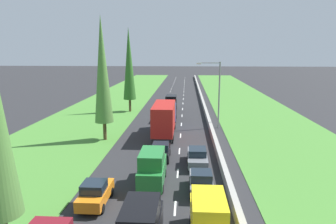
{
  "coord_description": "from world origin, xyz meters",
  "views": [
    {
      "loc": [
        2.41,
        -3.93,
        10.39
      ],
      "look_at": [
        -0.33,
        41.46,
        1.32
      ],
      "focal_mm": 32.77,
      "sensor_mm": 36.0,
      "label": 1
    }
  ],
  "objects_px": {
    "grey_hatchback_right_lane": "(201,182)",
    "green_van_centre_lane": "(152,168)",
    "black_hatchback_centre_lane": "(161,151)",
    "orange_hatchback_left_lane": "(95,193)",
    "poplar_tree_third": "(129,64)",
    "street_light_mast": "(217,90)",
    "poplar_tree_second": "(102,70)",
    "black_van_centre_lane_sixth": "(171,103)",
    "black_van_centre_lane_fifth": "(170,112)",
    "red_box_truck_centre_lane": "(164,119)",
    "grey_sedan_right_lane": "(197,157)",
    "yellow_van_right_lane": "(208,220)"
  },
  "relations": [
    {
      "from": "black_van_centre_lane_sixth",
      "to": "poplar_tree_second",
      "type": "relative_size",
      "value": 0.34
    },
    {
      "from": "black_van_centre_lane_sixth",
      "to": "poplar_tree_third",
      "type": "relative_size",
      "value": 0.34
    },
    {
      "from": "grey_hatchback_right_lane",
      "to": "poplar_tree_third",
      "type": "distance_m",
      "value": 33.34
    },
    {
      "from": "grey_sedan_right_lane",
      "to": "black_van_centre_lane_fifth",
      "type": "bearing_deg",
      "value": 101.0
    },
    {
      "from": "green_van_centre_lane",
      "to": "grey_hatchback_right_lane",
      "type": "xyz_separation_m",
      "value": [
        3.77,
        -1.14,
        -0.56
      ]
    },
    {
      "from": "black_hatchback_centre_lane",
      "to": "street_light_mast",
      "type": "height_order",
      "value": "street_light_mast"
    },
    {
      "from": "grey_hatchback_right_lane",
      "to": "grey_sedan_right_lane",
      "type": "distance_m",
      "value": 5.62
    },
    {
      "from": "poplar_tree_second",
      "to": "poplar_tree_third",
      "type": "distance_m",
      "value": 17.43
    },
    {
      "from": "black_hatchback_centre_lane",
      "to": "street_light_mast",
      "type": "xyz_separation_m",
      "value": [
        6.49,
        12.99,
        4.4
      ]
    },
    {
      "from": "green_van_centre_lane",
      "to": "black_hatchback_centre_lane",
      "type": "distance_m",
      "value": 5.81
    },
    {
      "from": "black_hatchback_centre_lane",
      "to": "orange_hatchback_left_lane",
      "type": "distance_m",
      "value": 9.91
    },
    {
      "from": "poplar_tree_second",
      "to": "yellow_van_right_lane",
      "type": "bearing_deg",
      "value": -60.71
    },
    {
      "from": "orange_hatchback_left_lane",
      "to": "black_van_centre_lane_sixth",
      "type": "bearing_deg",
      "value": 84.03
    },
    {
      "from": "poplar_tree_second",
      "to": "poplar_tree_third",
      "type": "height_order",
      "value": "poplar_tree_second"
    },
    {
      "from": "orange_hatchback_left_lane",
      "to": "black_van_centre_lane_fifth",
      "type": "bearing_deg",
      "value": 81.98
    },
    {
      "from": "street_light_mast",
      "to": "black_van_centre_lane_fifth",
      "type": "bearing_deg",
      "value": 148.83
    },
    {
      "from": "red_box_truck_centre_lane",
      "to": "black_van_centre_lane_sixth",
      "type": "bearing_deg",
      "value": 89.93
    },
    {
      "from": "grey_hatchback_right_lane",
      "to": "black_van_centre_lane_sixth",
      "type": "distance_m",
      "value": 31.57
    },
    {
      "from": "black_hatchback_centre_lane",
      "to": "black_van_centre_lane_sixth",
      "type": "height_order",
      "value": "black_van_centre_lane_sixth"
    },
    {
      "from": "black_van_centre_lane_fifth",
      "to": "poplar_tree_third",
      "type": "xyz_separation_m",
      "value": [
        -7.3,
        6.74,
        6.83
      ]
    },
    {
      "from": "orange_hatchback_left_lane",
      "to": "black_van_centre_lane_sixth",
      "type": "distance_m",
      "value": 33.79
    },
    {
      "from": "yellow_van_right_lane",
      "to": "black_van_centre_lane_fifth",
      "type": "height_order",
      "value": "same"
    },
    {
      "from": "green_van_centre_lane",
      "to": "grey_hatchback_right_lane",
      "type": "relative_size",
      "value": 1.26
    },
    {
      "from": "yellow_van_right_lane",
      "to": "poplar_tree_third",
      "type": "distance_m",
      "value": 39.0
    },
    {
      "from": "green_van_centre_lane",
      "to": "yellow_van_right_lane",
      "type": "bearing_deg",
      "value": -62.12
    },
    {
      "from": "yellow_van_right_lane",
      "to": "poplar_tree_third",
      "type": "xyz_separation_m",
      "value": [
        -11.03,
        36.77,
        6.83
      ]
    },
    {
      "from": "yellow_van_right_lane",
      "to": "black_van_centre_lane_sixth",
      "type": "xyz_separation_m",
      "value": [
        -3.9,
        37.5,
        0.0
      ]
    },
    {
      "from": "black_hatchback_centre_lane",
      "to": "orange_hatchback_left_lane",
      "type": "relative_size",
      "value": 1.0
    },
    {
      "from": "yellow_van_right_lane",
      "to": "red_box_truck_centre_lane",
      "type": "distance_m",
      "value": 21.83
    },
    {
      "from": "black_van_centre_lane_sixth",
      "to": "grey_sedan_right_lane",
      "type": "bearing_deg",
      "value": -81.79
    },
    {
      "from": "black_van_centre_lane_fifth",
      "to": "street_light_mast",
      "type": "height_order",
      "value": "street_light_mast"
    },
    {
      "from": "poplar_tree_second",
      "to": "poplar_tree_third",
      "type": "xyz_separation_m",
      "value": [
        -0.18,
        17.43,
        -0.03
      ]
    },
    {
      "from": "black_hatchback_centre_lane",
      "to": "black_van_centre_lane_fifth",
      "type": "height_order",
      "value": "black_van_centre_lane_fifth"
    },
    {
      "from": "poplar_tree_third",
      "to": "grey_hatchback_right_lane",
      "type": "bearing_deg",
      "value": -70.33
    },
    {
      "from": "yellow_van_right_lane",
      "to": "grey_hatchback_right_lane",
      "type": "relative_size",
      "value": 1.26
    },
    {
      "from": "green_van_centre_lane",
      "to": "yellow_van_right_lane",
      "type": "height_order",
      "value": "same"
    },
    {
      "from": "green_van_centre_lane",
      "to": "black_van_centre_lane_fifth",
      "type": "relative_size",
      "value": 1.0
    },
    {
      "from": "poplar_tree_third",
      "to": "black_van_centre_lane_fifth",
      "type": "bearing_deg",
      "value": -42.74
    },
    {
      "from": "yellow_van_right_lane",
      "to": "grey_sedan_right_lane",
      "type": "relative_size",
      "value": 1.09
    },
    {
      "from": "green_van_centre_lane",
      "to": "orange_hatchback_left_lane",
      "type": "relative_size",
      "value": 1.26
    },
    {
      "from": "grey_sedan_right_lane",
      "to": "black_van_centre_lane_sixth",
      "type": "xyz_separation_m",
      "value": [
        -3.71,
        25.72,
        0.59
      ]
    },
    {
      "from": "street_light_mast",
      "to": "orange_hatchback_left_lane",
      "type": "bearing_deg",
      "value": -114.78
    },
    {
      "from": "black_hatchback_centre_lane",
      "to": "grey_hatchback_right_lane",
      "type": "bearing_deg",
      "value": -62.6
    },
    {
      "from": "red_box_truck_centre_lane",
      "to": "black_hatchback_centre_lane",
      "type": "bearing_deg",
      "value": -88.33
    },
    {
      "from": "grey_hatchback_right_lane",
      "to": "green_van_centre_lane",
      "type": "bearing_deg",
      "value": 163.21
    },
    {
      "from": "green_van_centre_lane",
      "to": "red_box_truck_centre_lane",
      "type": "xyz_separation_m",
      "value": [
        -0.06,
        14.17,
        0.78
      ]
    },
    {
      "from": "green_van_centre_lane",
      "to": "black_hatchback_centre_lane",
      "type": "xyz_separation_m",
      "value": [
        0.19,
        5.78,
        -0.56
      ]
    },
    {
      "from": "green_van_centre_lane",
      "to": "street_light_mast",
      "type": "bearing_deg",
      "value": 70.41
    },
    {
      "from": "yellow_van_right_lane",
      "to": "grey_sedan_right_lane",
      "type": "distance_m",
      "value": 11.8
    },
    {
      "from": "red_box_truck_centre_lane",
      "to": "poplar_tree_third",
      "type": "bearing_deg",
      "value": 114.93
    }
  ]
}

